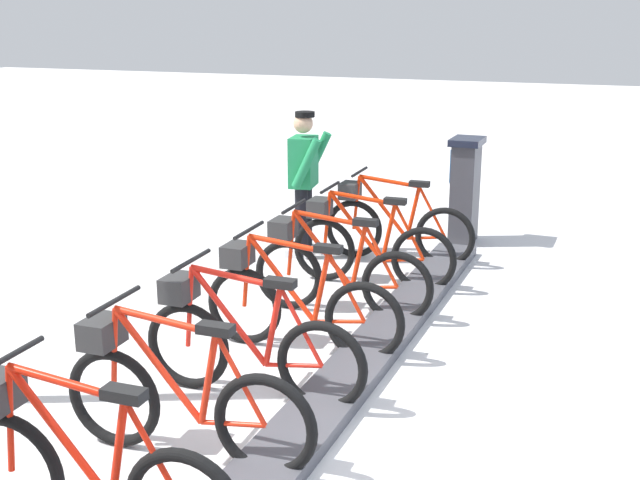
% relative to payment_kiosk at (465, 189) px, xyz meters
% --- Properties ---
extents(ground_plane, '(60.00, 60.00, 0.00)m').
position_rel_payment_kiosk_xyz_m(ground_plane, '(-0.05, 5.41, -0.67)').
color(ground_plane, silver).
extents(dock_rail_base, '(0.44, 9.83, 0.10)m').
position_rel_payment_kiosk_xyz_m(dock_rail_base, '(-0.05, 5.41, -0.62)').
color(dock_rail_base, '#47474C').
rests_on(dock_rail_base, ground).
extents(payment_kiosk, '(0.36, 0.52, 1.28)m').
position_rel_payment_kiosk_xyz_m(payment_kiosk, '(0.00, 0.00, 0.00)').
color(payment_kiosk, '#38383D').
rests_on(payment_kiosk, ground).
extents(bike_docked_0, '(1.72, 0.54, 1.02)m').
position_rel_payment_kiosk_xyz_m(bike_docked_0, '(0.57, 1.09, -0.24)').
color(bike_docked_0, black).
rests_on(bike_docked_0, ground).
extents(bike_docked_1, '(1.72, 0.54, 1.02)m').
position_rel_payment_kiosk_xyz_m(bike_docked_1, '(0.57, 2.00, -0.24)').
color(bike_docked_1, black).
rests_on(bike_docked_1, ground).
extents(bike_docked_2, '(1.72, 0.54, 1.02)m').
position_rel_payment_kiosk_xyz_m(bike_docked_2, '(0.57, 2.90, -0.24)').
color(bike_docked_2, black).
rests_on(bike_docked_2, ground).
extents(bike_docked_3, '(1.72, 0.54, 1.02)m').
position_rel_payment_kiosk_xyz_m(bike_docked_3, '(0.57, 3.80, -0.24)').
color(bike_docked_3, black).
rests_on(bike_docked_3, ground).
extents(bike_docked_4, '(1.72, 0.54, 1.02)m').
position_rel_payment_kiosk_xyz_m(bike_docked_4, '(0.57, 4.71, -0.24)').
color(bike_docked_4, black).
rests_on(bike_docked_4, ground).
extents(bike_docked_5, '(1.72, 0.54, 1.02)m').
position_rel_payment_kiosk_xyz_m(bike_docked_5, '(0.57, 5.61, -0.24)').
color(bike_docked_5, black).
rests_on(bike_docked_5, ground).
extents(bike_docked_6, '(1.72, 0.54, 1.02)m').
position_rel_payment_kiosk_xyz_m(bike_docked_6, '(0.57, 6.51, -0.24)').
color(bike_docked_6, black).
rests_on(bike_docked_6, ground).
extents(worker_near_rack, '(0.49, 0.67, 1.66)m').
position_rel_payment_kiosk_xyz_m(worker_near_rack, '(1.57, 1.27, 0.24)').
color(worker_near_rack, white).
rests_on(worker_near_rack, ground).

